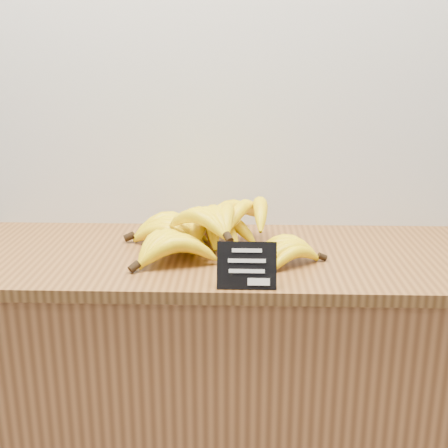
% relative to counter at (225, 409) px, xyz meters
% --- Properties ---
extents(counter, '(1.43, 0.50, 0.90)m').
position_rel_counter_xyz_m(counter, '(0.00, 0.00, 0.00)').
color(counter, '#A86636').
rests_on(counter, ground).
extents(counter_top, '(1.41, 0.54, 0.03)m').
position_rel_counter_xyz_m(counter_top, '(-0.00, 0.00, 0.47)').
color(counter_top, brown).
rests_on(counter_top, counter).
extents(chalkboard_sign, '(0.13, 0.04, 0.10)m').
position_rel_counter_xyz_m(chalkboard_sign, '(0.06, -0.24, 0.53)').
color(chalkboard_sign, black).
rests_on(chalkboard_sign, counter_top).
extents(banana_pile, '(0.52, 0.37, 0.13)m').
position_rel_counter_xyz_m(banana_pile, '(-0.04, 0.02, 0.53)').
color(banana_pile, '#FFE40A').
rests_on(banana_pile, counter_top).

